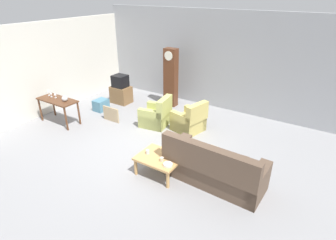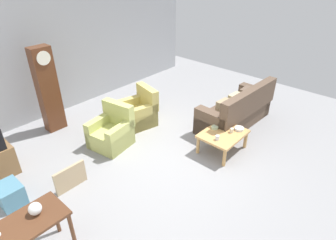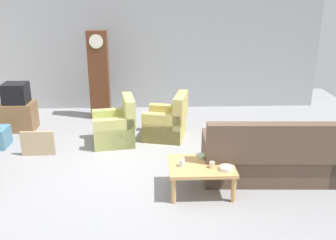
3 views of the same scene
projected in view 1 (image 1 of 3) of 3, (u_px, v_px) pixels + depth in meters
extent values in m
plane|color=gray|center=(149.00, 149.00, 7.09)|extent=(10.40, 10.40, 0.00)
cube|color=#9EA0A5|center=(211.00, 60.00, 9.11)|extent=(8.40, 0.16, 3.20)
cube|color=silver|center=(50.00, 68.00, 8.81)|extent=(0.12, 6.40, 2.88)
cube|color=brown|center=(214.00, 172.00, 5.81)|extent=(2.13, 0.93, 0.44)
cube|color=brown|center=(208.00, 160.00, 5.32)|extent=(2.11, 0.29, 0.60)
cube|color=brown|center=(258.00, 184.00, 5.28)|extent=(0.28, 0.85, 0.68)
cube|color=brown|center=(178.00, 154.00, 6.24)|extent=(0.28, 0.85, 0.68)
cube|color=brown|center=(239.00, 163.00, 5.43)|extent=(0.36, 0.13, 0.36)
cube|color=#C6B284|center=(217.00, 156.00, 5.68)|extent=(0.37, 0.15, 0.36)
cube|color=#9E8966|center=(197.00, 149.00, 5.92)|extent=(0.37, 0.15, 0.36)
cube|color=#B7BC66|center=(155.00, 119.00, 8.24)|extent=(0.88, 0.88, 0.40)
cube|color=#B7BC66|center=(164.00, 106.00, 7.93)|extent=(0.30, 0.78, 0.52)
cube|color=#B7BC66|center=(159.00, 112.00, 8.45)|extent=(0.78, 0.28, 0.60)
cube|color=#B7BC66|center=(150.00, 120.00, 7.95)|extent=(0.78, 0.28, 0.60)
cube|color=tan|center=(188.00, 124.00, 7.94)|extent=(0.92, 0.92, 0.40)
cube|color=tan|center=(197.00, 113.00, 7.53)|extent=(0.35, 0.78, 0.52)
cube|color=tan|center=(195.00, 118.00, 8.08)|extent=(0.78, 0.33, 0.60)
cube|color=tan|center=(181.00, 124.00, 7.71)|extent=(0.78, 0.33, 0.60)
cube|color=tan|center=(160.00, 158.00, 5.98)|extent=(0.96, 0.76, 0.05)
cylinder|color=tan|center=(136.00, 167.00, 6.04)|extent=(0.07, 0.07, 0.38)
cylinder|color=tan|center=(168.00, 180.00, 5.63)|extent=(0.07, 0.07, 0.38)
cylinder|color=tan|center=(153.00, 153.00, 6.53)|extent=(0.07, 0.07, 0.38)
cylinder|color=tan|center=(183.00, 165.00, 6.12)|extent=(0.07, 0.07, 0.38)
cube|color=#56331E|center=(57.00, 100.00, 8.16)|extent=(1.30, 0.56, 0.04)
cylinder|color=#56331E|center=(40.00, 110.00, 8.45)|extent=(0.06, 0.06, 0.72)
cylinder|color=#56331E|center=(66.00, 119.00, 7.86)|extent=(0.06, 0.06, 0.72)
cylinder|color=#56331E|center=(53.00, 105.00, 8.80)|extent=(0.06, 0.06, 0.72)
cylinder|color=#56331E|center=(79.00, 113.00, 8.21)|extent=(0.06, 0.06, 0.72)
cube|color=#562D19|center=(171.00, 78.00, 9.30)|extent=(0.44, 0.28, 2.00)
cylinder|color=silver|center=(168.00, 56.00, 8.85)|extent=(0.30, 0.02, 0.30)
cube|color=brown|center=(121.00, 95.00, 9.83)|extent=(0.68, 0.52, 0.60)
cube|color=black|center=(120.00, 81.00, 9.61)|extent=(0.48, 0.44, 0.42)
cube|color=tan|center=(111.00, 114.00, 8.47)|extent=(0.60, 0.05, 0.46)
cube|color=teal|center=(101.00, 105.00, 9.25)|extent=(0.38, 0.46, 0.38)
sphere|color=silver|center=(65.00, 98.00, 7.99)|extent=(0.17, 0.17, 0.17)
cylinder|color=white|center=(173.00, 156.00, 5.92)|extent=(0.07, 0.07, 0.08)
cylinder|color=silver|center=(148.00, 152.00, 6.06)|extent=(0.08, 0.08, 0.10)
cylinder|color=beige|center=(162.00, 159.00, 5.80)|extent=(0.08, 0.08, 0.09)
cylinder|color=white|center=(168.00, 165.00, 5.66)|extent=(0.20, 0.20, 0.05)
cylinder|color=#B2C69E|center=(166.00, 151.00, 6.12)|extent=(0.15, 0.15, 0.05)
cylinder|color=silver|center=(49.00, 95.00, 8.42)|extent=(0.06, 0.06, 0.02)
cylinder|color=silver|center=(49.00, 94.00, 8.40)|extent=(0.01, 0.01, 0.10)
cone|color=silver|center=(48.00, 91.00, 8.35)|extent=(0.07, 0.07, 0.10)
cylinder|color=silver|center=(52.00, 97.00, 8.33)|extent=(0.06, 0.06, 0.02)
cylinder|color=silver|center=(51.00, 95.00, 8.31)|extent=(0.01, 0.01, 0.08)
cone|color=silver|center=(51.00, 93.00, 8.28)|extent=(0.07, 0.07, 0.08)
cylinder|color=silver|center=(56.00, 98.00, 8.27)|extent=(0.07, 0.07, 0.02)
cylinder|color=silver|center=(55.00, 96.00, 8.25)|extent=(0.01, 0.01, 0.07)
cone|color=silver|center=(55.00, 94.00, 8.21)|extent=(0.08, 0.08, 0.07)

